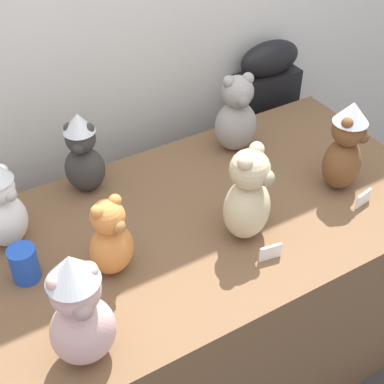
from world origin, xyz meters
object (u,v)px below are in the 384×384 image
teddy_bear_snow (2,204)px  teddy_bear_blush (79,311)px  display_table (192,301)px  teddy_bear_charcoal (83,154)px  teddy_bear_ginger (111,239)px  teddy_bear_sand (248,196)px  party_cup_blue (24,264)px  teddy_bear_chestnut (345,147)px  instrument_case (261,144)px  teddy_bear_ash (236,115)px

teddy_bear_snow → teddy_bear_blush: size_ratio=0.86×
display_table → teddy_bear_charcoal: 0.67m
teddy_bear_ginger → teddy_bear_blush: 0.30m
teddy_bear_snow → teddy_bear_sand: 0.72m
party_cup_blue → teddy_bear_snow: bearing=88.2°
display_table → teddy_bear_chestnut: teddy_bear_chestnut is taller
teddy_bear_ginger → instrument_case: bearing=14.8°
teddy_bear_snow → teddy_bear_chestnut: 1.09m
display_table → teddy_bear_chestnut: bearing=-10.6°
teddy_bear_chestnut → party_cup_blue: size_ratio=2.97×
display_table → teddy_bear_sand: (0.11, -0.13, 0.54)m
teddy_bear_ash → party_cup_blue: size_ratio=2.76×
display_table → instrument_case: 0.90m
teddy_bear_ash → teddy_bear_snow: bearing=-163.6°
teddy_bear_charcoal → teddy_bear_chestnut: bearing=3.7°
instrument_case → party_cup_blue: bearing=-156.1°
teddy_bear_charcoal → party_cup_blue: size_ratio=2.70×
teddy_bear_chestnut → teddy_bear_ginger: 0.83m
teddy_bear_blush → party_cup_blue: (-0.05, 0.33, -0.12)m
display_table → teddy_bear_snow: size_ratio=5.52×
display_table → teddy_bear_chestnut: (0.52, -0.10, 0.55)m
display_table → instrument_case: (0.70, 0.55, 0.12)m
instrument_case → teddy_bear_snow: teddy_bear_snow is taller
teddy_bear_ash → teddy_bear_charcoal: teddy_bear_ash is taller
teddy_bear_snow → party_cup_blue: (-0.01, -0.17, -0.09)m
display_table → teddy_bear_ginger: (-0.30, -0.06, 0.52)m
teddy_bear_snow → party_cup_blue: bearing=-125.5°
teddy_bear_charcoal → display_table: bearing=-22.4°
display_table → party_cup_blue: size_ratio=15.28×
teddy_bear_charcoal → party_cup_blue: 0.43m
instrument_case → teddy_bear_sand: 0.99m
teddy_bear_ginger → teddy_bear_sand: 0.42m
teddy_bear_chestnut → teddy_bear_sand: bearing=156.0°
display_table → instrument_case: size_ratio=1.65×
display_table → teddy_bear_ash: (0.34, 0.27, 0.54)m
teddy_bear_ginger → teddy_bear_charcoal: teddy_bear_charcoal is taller
teddy_bear_ash → display_table: bearing=-130.0°
teddy_bear_ginger → teddy_bear_blush: teddy_bear_blush is taller
instrument_case → teddy_bear_blush: bearing=-143.2°
display_table → teddy_bear_chestnut: size_ratio=5.15×
teddy_bear_ginger → party_cup_blue: (-0.23, 0.10, -0.07)m
teddy_bear_charcoal → teddy_bear_ash: bearing=27.6°
teddy_bear_ash → teddy_bear_sand: bearing=-107.9°
teddy_bear_chestnut → teddy_bear_ash: bearing=87.6°
teddy_bear_chestnut → teddy_bear_ginger: teddy_bear_chestnut is taller
teddy_bear_sand → teddy_bear_charcoal: (-0.34, 0.45, -0.00)m
instrument_case → teddy_bear_chestnut: bearing=-104.1°
teddy_bear_ash → teddy_bear_blush: size_ratio=0.86×
teddy_bear_sand → teddy_bear_charcoal: size_ratio=1.07×
teddy_bear_snow → teddy_bear_blush: bearing=-118.7°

